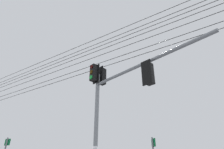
# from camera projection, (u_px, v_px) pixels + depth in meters

# --- Properties ---
(signal_mast_assembly) EXTENTS (3.73, 5.33, 6.56)m
(signal_mast_assembly) POSITION_uv_depth(u_px,v_px,m) (111.00, 94.00, 8.83)
(signal_mast_assembly) COLOR gray
(signal_mast_assembly) RESTS_ON ground
(overhead_wire_span) EXTENTS (24.16, 22.87, 2.27)m
(overhead_wire_span) POSITION_uv_depth(u_px,v_px,m) (122.00, 43.00, 10.04)
(overhead_wire_span) COLOR black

